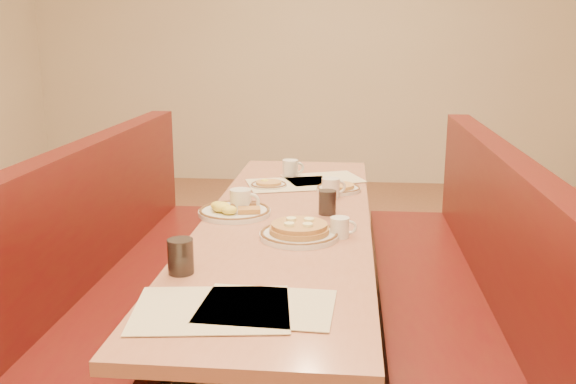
# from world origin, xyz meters

# --- Properties ---
(ground) EXTENTS (8.00, 8.00, 0.00)m
(ground) POSITION_xyz_m (0.00, 0.00, 0.00)
(ground) COLOR #9E6647
(ground) RESTS_ON ground
(diner_table) EXTENTS (0.70, 2.50, 0.75)m
(diner_table) POSITION_xyz_m (0.00, 0.00, 0.37)
(diner_table) COLOR black
(diner_table) RESTS_ON ground
(booth_left) EXTENTS (0.55, 2.50, 1.05)m
(booth_left) POSITION_xyz_m (-0.73, 0.00, 0.36)
(booth_left) COLOR #4C3326
(booth_left) RESTS_ON ground
(booth_right) EXTENTS (0.55, 2.50, 1.05)m
(booth_right) POSITION_xyz_m (0.73, 0.00, 0.36)
(booth_right) COLOR #4C3326
(booth_right) RESTS_ON ground
(placemat_near_left) EXTENTS (0.48, 0.38, 0.00)m
(placemat_near_left) POSITION_xyz_m (-0.12, -0.93, 0.75)
(placemat_near_left) COLOR beige
(placemat_near_left) RESTS_ON diner_table
(placemat_near_right) EXTENTS (0.39, 0.30, 0.00)m
(placemat_near_right) POSITION_xyz_m (0.03, -0.90, 0.75)
(placemat_near_right) COLOR beige
(placemat_near_right) RESTS_ON diner_table
(placemat_far_left) EXTENTS (0.49, 0.42, 0.00)m
(placemat_far_left) POSITION_xyz_m (-0.05, 0.63, 0.75)
(placemat_far_left) COLOR beige
(placemat_far_left) RESTS_ON diner_table
(placemat_far_right) EXTENTS (0.48, 0.42, 0.00)m
(placemat_far_right) POSITION_xyz_m (0.12, 0.78, 0.75)
(placemat_far_right) COLOR beige
(placemat_far_right) RESTS_ON diner_table
(pancake_plate) EXTENTS (0.31, 0.31, 0.07)m
(pancake_plate) POSITION_xyz_m (0.07, -0.25, 0.77)
(pancake_plate) COLOR white
(pancake_plate) RESTS_ON diner_table
(eggs_plate) EXTENTS (0.31, 0.31, 0.06)m
(eggs_plate) POSITION_xyz_m (-0.23, 0.04, 0.77)
(eggs_plate) COLOR white
(eggs_plate) RESTS_ON diner_table
(extra_plate_mid) EXTENTS (0.22, 0.22, 0.04)m
(extra_plate_mid) POSITION_xyz_m (0.21, 0.52, 0.77)
(extra_plate_mid) COLOR white
(extra_plate_mid) RESTS_ON diner_table
(extra_plate_far) EXTENTS (0.19, 0.19, 0.04)m
(extra_plate_far) POSITION_xyz_m (-0.15, 0.57, 0.76)
(extra_plate_far) COLOR white
(extra_plate_far) RESTS_ON diner_table
(coffee_mug_a) EXTENTS (0.10, 0.07, 0.08)m
(coffee_mug_a) POSITION_xyz_m (0.23, -0.22, 0.79)
(coffee_mug_a) COLOR white
(coffee_mug_a) RESTS_ON diner_table
(coffee_mug_b) EXTENTS (0.13, 0.09, 0.10)m
(coffee_mug_b) POSITION_xyz_m (-0.21, 0.09, 0.80)
(coffee_mug_b) COLOR white
(coffee_mug_b) RESTS_ON diner_table
(coffee_mug_c) EXTENTS (0.12, 0.09, 0.09)m
(coffee_mug_c) POSITION_xyz_m (0.18, 0.40, 0.80)
(coffee_mug_c) COLOR white
(coffee_mug_c) RESTS_ON diner_table
(coffee_mug_d) EXTENTS (0.12, 0.09, 0.09)m
(coffee_mug_d) POSITION_xyz_m (-0.06, 0.82, 0.80)
(coffee_mug_d) COLOR white
(coffee_mug_d) RESTS_ON diner_table
(soda_tumbler_near) EXTENTS (0.08, 0.08, 0.12)m
(soda_tumbler_near) POSITION_xyz_m (-0.28, -0.66, 0.81)
(soda_tumbler_near) COLOR black
(soda_tumbler_near) RESTS_ON diner_table
(soda_tumbler_mid) EXTENTS (0.08, 0.08, 0.11)m
(soda_tumbler_mid) POSITION_xyz_m (0.17, 0.10, 0.80)
(soda_tumbler_mid) COLOR black
(soda_tumbler_mid) RESTS_ON diner_table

